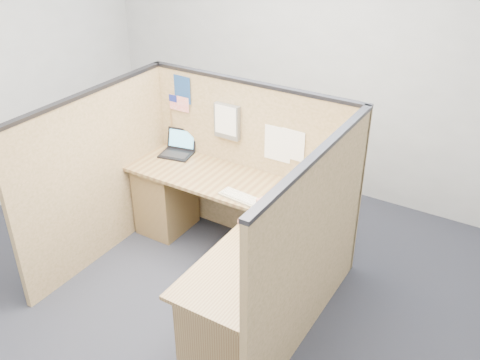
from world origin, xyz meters
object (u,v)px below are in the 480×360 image
Objects in this scene: keyboard at (242,198)px; mouse at (263,204)px; laptop at (180,148)px; l_desk at (226,244)px.

mouse is (0.20, -0.00, 0.01)m from keyboard.
laptop is 0.81× the size of keyboard.
mouse is at bearing -30.96° from laptop.
keyboard reaches higher than l_desk.
mouse is (0.23, 0.19, 0.36)m from l_desk.
laptop is (-0.90, 0.59, 0.39)m from l_desk.
mouse is at bearing 5.85° from keyboard.
l_desk is at bearing -93.98° from keyboard.
keyboard is 3.61× the size of mouse.
laptop is 1.01m from keyboard.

